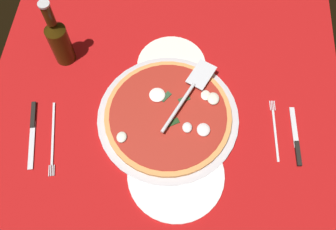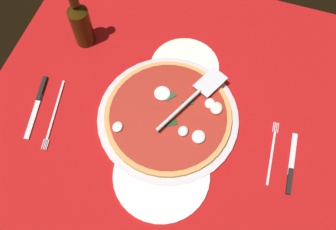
% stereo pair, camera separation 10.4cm
% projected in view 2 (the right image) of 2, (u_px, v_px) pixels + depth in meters
% --- Properties ---
extents(ground_plane, '(1.03, 1.03, 0.01)m').
position_uv_depth(ground_plane, '(164.00, 113.00, 1.08)').
color(ground_plane, '#AB1112').
extents(checker_pattern, '(1.03, 1.03, 0.00)m').
position_uv_depth(checker_pattern, '(164.00, 113.00, 1.07)').
color(checker_pattern, white).
rests_on(checker_pattern, ground_plane).
extents(pizza_pan, '(0.40, 0.40, 0.01)m').
position_uv_depth(pizza_pan, '(168.00, 118.00, 1.06)').
color(pizza_pan, silver).
rests_on(pizza_pan, ground_plane).
extents(dinner_plate_left, '(0.21, 0.21, 0.01)m').
position_uv_depth(dinner_plate_left, '(185.00, 67.00, 1.13)').
color(dinner_plate_left, white).
rests_on(dinner_plate_left, ground_plane).
extents(dinner_plate_right, '(0.26, 0.26, 0.01)m').
position_uv_depth(dinner_plate_right, '(161.00, 175.00, 0.99)').
color(dinner_plate_right, white).
rests_on(dinner_plate_right, ground_plane).
extents(pizza, '(0.36, 0.36, 0.03)m').
position_uv_depth(pizza, '(169.00, 115.00, 1.04)').
color(pizza, '#E1934E').
rests_on(pizza, pizza_pan).
extents(pizza_server, '(0.25, 0.15, 0.01)m').
position_uv_depth(pizza_server, '(194.00, 97.00, 1.04)').
color(pizza_server, silver).
rests_on(pizza_server, pizza).
extents(place_setting_near, '(0.22, 0.15, 0.01)m').
position_uv_depth(place_setting_near, '(46.00, 108.00, 1.07)').
color(place_setting_near, white).
rests_on(place_setting_near, ground_plane).
extents(place_setting_far, '(0.21, 0.13, 0.01)m').
position_uv_depth(place_setting_far, '(281.00, 161.00, 1.00)').
color(place_setting_far, white).
rests_on(place_setting_far, ground_plane).
extents(beer_bottle, '(0.06, 0.06, 0.24)m').
position_uv_depth(beer_bottle, '(80.00, 22.00, 1.10)').
color(beer_bottle, '#322107').
rests_on(beer_bottle, ground_plane).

